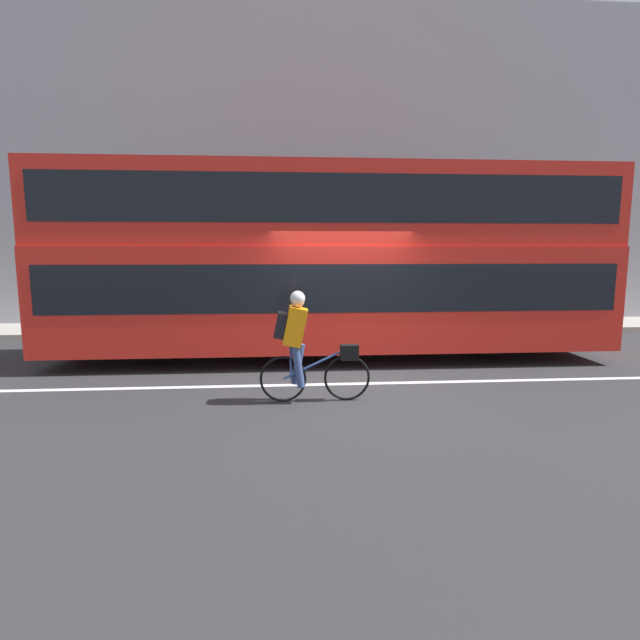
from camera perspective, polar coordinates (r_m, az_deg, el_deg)
ground_plane at (r=8.33m, az=3.17°, el=-7.14°), size 80.00×80.00×0.00m
road_center_line at (r=8.23m, az=3.27°, el=-7.29°), size 50.00×0.14×0.01m
sidewalk_curb at (r=13.55m, az=0.19°, el=-0.89°), size 60.00×1.99×0.14m
building_facade at (r=14.71m, az=-0.17°, el=17.22°), size 60.00×0.30×9.04m
bus at (r=9.98m, az=1.12°, el=7.46°), size 10.78×2.42×3.74m
cyclist_on_bike at (r=7.12m, az=-1.93°, el=-2.58°), size 1.60×0.32×1.61m
trash_bin at (r=13.34m, az=-6.06°, el=1.18°), size 0.47×0.47×0.90m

